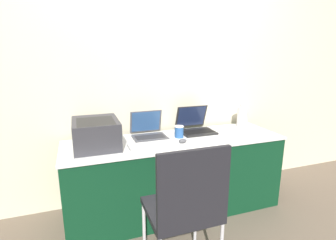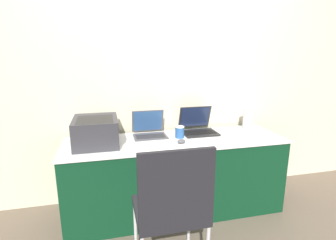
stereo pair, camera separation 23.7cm
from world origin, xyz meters
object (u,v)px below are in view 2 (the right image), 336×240
Objects in this scene: external_keyboard at (151,145)px; coffee_cup at (180,132)px; printer at (96,130)px; mouse at (181,141)px; metal_pitcher at (248,118)px; laptop_right at (198,127)px; chair at (172,204)px; laptop_left at (149,131)px.

external_keyboard is 3.76× the size of coffee_cup.
printer reaches higher than mouse.
external_keyboard is at bearing -165.29° from metal_pitcher.
metal_pitcher is at bearing 14.71° from external_keyboard.
metal_pitcher is (0.55, -0.01, 0.06)m from laptop_right.
external_keyboard is 0.42× the size of chair.
coffee_cup is 1.48× the size of mouse.
external_keyboard is 1.56× the size of metal_pitcher.
printer is at bearing 167.92° from mouse.
laptop_right is at bearing 8.12° from printer.
mouse is (-0.26, -0.29, -0.04)m from laptop_right.
laptop_left is 0.36m from mouse.
printer is at bearing -171.88° from laptop_right.
printer is 1.06× the size of external_keyboard.
coffee_cup is at bearing 28.25° from external_keyboard.
chair reaches higher than mouse.
metal_pitcher is at bearing 4.90° from printer.
laptop_right reaches higher than printer.
laptop_left is (0.48, 0.12, -0.07)m from printer.
chair reaches higher than printer.
external_keyboard is 0.70m from chair.
mouse is at bearing -160.54° from metal_pitcher.
chair is (-1.06, -0.96, -0.27)m from metal_pitcher.
external_keyboard is at bearing 179.58° from mouse.
external_keyboard is 5.57× the size of mouse.
chair is (0.02, -0.68, -0.16)m from external_keyboard.
chair reaches higher than laptop_right.
coffee_cup is at bearing -150.42° from laptop_right.
laptop_left is 0.93× the size of laptop_right.
metal_pitcher is at bearing -0.92° from laptop_right.
laptop_left is 0.29m from coffee_cup.
printer is 0.49m from external_keyboard.
metal_pitcher is 0.27× the size of chair.
laptop_right is at bearing 29.58° from coffee_cup.
laptop_right is 3.03× the size of coffee_cup.
laptop_right is 4.49× the size of mouse.
metal_pitcher reaches higher than coffee_cup.
mouse is at bearing -49.39° from laptop_left.
chair is (-0.29, -0.84, -0.21)m from coffee_cup.
laptop_left is at bearing 14.01° from printer.
laptop_left reaches higher than mouse.
printer is 0.74m from mouse.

